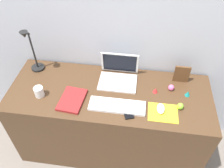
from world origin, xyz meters
TOP-DOWN VIEW (x-y plane):
  - ground_plane at (0.00, 0.00)m, footprint 6.00×6.00m
  - back_wall at (0.00, 0.34)m, footprint 2.78×0.05m
  - desk at (0.00, 0.00)m, footprint 1.58×0.60m
  - laptop at (0.05, 0.16)m, footprint 0.30×0.24m
  - keyboard at (0.08, -0.14)m, footprint 0.41×0.13m
  - mousepad at (0.41, -0.15)m, footprint 0.21×0.17m
  - mouse at (0.39, -0.13)m, footprint 0.06×0.10m
  - cell_phone at (0.16, -0.18)m, footprint 0.10×0.14m
  - desk_lamp at (-0.65, 0.17)m, footprint 0.11×0.14m
  - notebook_pad at (-0.26, -0.13)m, footprint 0.19×0.25m
  - picture_frame at (0.55, 0.20)m, footprint 0.12×0.02m
  - coffee_mug at (-0.52, -0.11)m, footprint 0.07×0.07m
  - toy_figurine_red at (0.35, 0.05)m, footprint 0.04×0.04m
  - toy_figurine_lime at (0.53, -0.09)m, footprint 0.05×0.05m
  - toy_figurine_pink at (0.47, 0.09)m, footprint 0.04×0.04m
  - toy_figurine_teal at (0.59, 0.05)m, footprint 0.04×0.04m

SIDE VIEW (x-z plane):
  - ground_plane at x=0.00m, z-range 0.00..0.00m
  - desk at x=0.00m, z-range 0.00..0.74m
  - mousepad at x=0.41m, z-range 0.74..0.74m
  - cell_phone at x=0.16m, z-range 0.74..0.75m
  - keyboard at x=0.08m, z-range 0.74..0.76m
  - notebook_pad at x=-0.26m, z-range 0.74..0.76m
  - mouse at x=0.39m, z-range 0.74..0.78m
  - toy_figurine_red at x=0.35m, z-range 0.74..0.78m
  - toy_figurine_teal at x=0.59m, z-range 0.74..0.78m
  - toy_figurine_pink at x=0.47m, z-range 0.74..0.79m
  - toy_figurine_lime at x=0.53m, z-range 0.74..0.79m
  - coffee_mug at x=-0.52m, z-range 0.74..0.82m
  - back_wall at x=0.00m, z-range 0.00..1.58m
  - laptop at x=0.05m, z-range 0.69..0.90m
  - picture_frame at x=0.55m, z-range 0.74..0.89m
  - desk_lamp at x=-0.65m, z-range 0.73..1.13m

